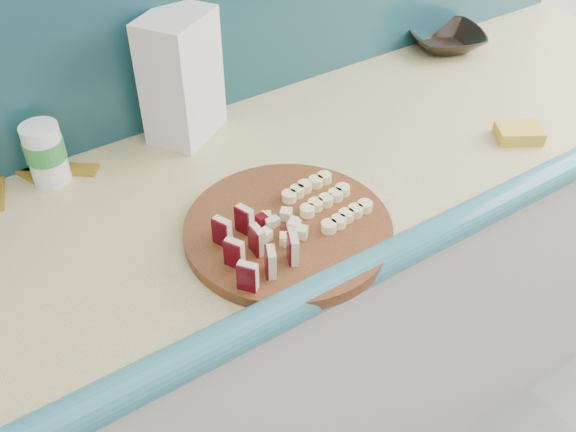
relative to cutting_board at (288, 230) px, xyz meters
The scene contains 10 objects.
kitchen_counter 0.50m from the cutting_board, 62.86° to the left, with size 2.20×0.63×0.91m.
cutting_board is the anchor object (origin of this frame).
apple_wedges 0.11m from the cutting_board, 158.41° to the right, with size 0.11×0.15×0.05m.
apple_chunks 0.03m from the cutting_board, behind, with size 0.06×0.06×0.02m.
banana_slices 0.09m from the cutting_board, ahead, with size 0.12×0.14×0.02m.
brown_bowl 0.83m from the cutting_board, 27.28° to the left, with size 0.19×0.19×0.05m, color black.
flour_bag 0.40m from the cutting_board, 89.59° to the left, with size 0.15×0.11×0.26m, color silver.
canister 0.48m from the cutting_board, 127.06° to the left, with size 0.07×0.07×0.12m.
sponge 0.56m from the cutting_board, ahead, with size 0.09×0.06×0.03m, color gold.
banana_peel 0.53m from the cutting_board, 127.73° to the left, with size 0.23×0.19×0.01m.
Camera 1 is at (-0.44, 0.66, 1.65)m, focal length 40.00 mm.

